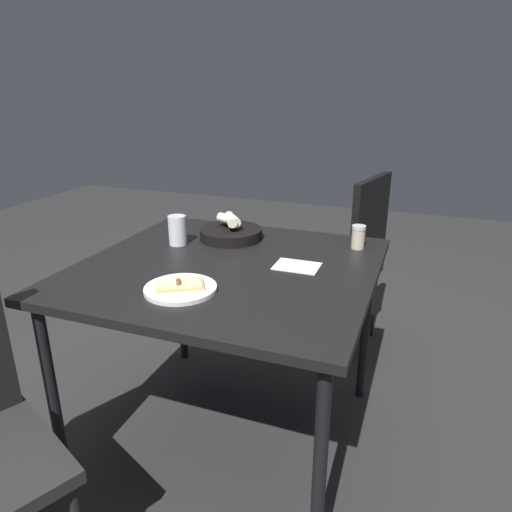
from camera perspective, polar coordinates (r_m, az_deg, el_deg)
The scene contains 8 objects.
ground at distance 2.10m, azimuth -3.03°, elevation -20.71°, with size 8.00×8.00×0.00m, color #282828.
dining_table at distance 1.73m, azimuth -3.45°, elevation -2.99°, with size 1.05×1.01×0.76m.
pizza_plate at distance 1.50m, azimuth -9.23°, elevation -3.87°, with size 0.23×0.23×0.04m.
bread_basket at distance 1.98m, azimuth -3.06°, elevation 2.99°, with size 0.26×0.26×0.11m.
beer_glass at distance 1.93m, azimuth -9.59°, elevation 2.90°, with size 0.07×0.07×0.12m.
pepper_shaker at distance 1.90m, azimuth 12.39°, elevation 2.13°, with size 0.06×0.06×0.09m.
napkin at distance 1.69m, azimuth 5.03°, elevation -1.24°, with size 0.16×0.12×0.00m.
chair_far at distance 2.49m, azimuth 11.10°, elevation 0.02°, with size 0.53×0.53×0.96m.
Camera 1 is at (0.65, -1.45, 1.38)m, focal length 32.69 mm.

